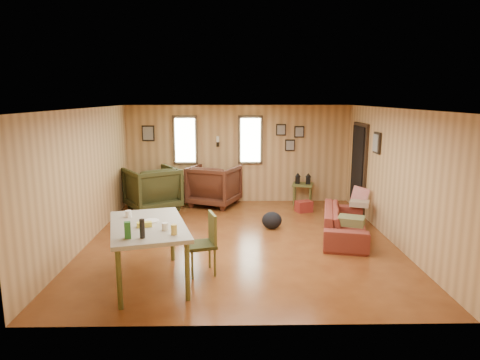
% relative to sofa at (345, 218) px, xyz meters
% --- Properties ---
extents(room, '(5.54, 6.04, 2.44)m').
position_rel_sofa_xyz_m(room, '(-1.78, 0.16, 0.83)').
color(room, brown).
rests_on(room, ground).
extents(sofa, '(0.98, 2.02, 0.76)m').
position_rel_sofa_xyz_m(sofa, '(0.00, 0.00, 0.00)').
color(sofa, maroon).
rests_on(sofa, ground).
extents(recliner_brown, '(1.36, 1.32, 1.09)m').
position_rel_sofa_xyz_m(recliner_brown, '(-2.54, 2.47, 0.16)').
color(recliner_brown, '#472315').
rests_on(recliner_brown, ground).
extents(recliner_green, '(1.45, 1.43, 1.11)m').
position_rel_sofa_xyz_m(recliner_green, '(-3.96, 2.09, 0.17)').
color(recliner_green, '#323417').
rests_on(recliner_green, ground).
extents(end_table, '(0.67, 0.64, 0.70)m').
position_rel_sofa_xyz_m(end_table, '(-3.39, 2.80, 0.01)').
color(end_table, olive).
rests_on(end_table, ground).
extents(side_table, '(0.59, 0.59, 0.78)m').
position_rel_sofa_xyz_m(side_table, '(-0.38, 2.56, 0.15)').
color(side_table, olive).
rests_on(side_table, ground).
extents(cooler, '(0.42, 0.36, 0.25)m').
position_rel_sofa_xyz_m(cooler, '(-0.46, 1.83, -0.25)').
color(cooler, maroon).
rests_on(cooler, ground).
extents(backpack, '(0.46, 0.39, 0.35)m').
position_rel_sofa_xyz_m(backpack, '(-1.31, 0.56, -0.21)').
color(backpack, black).
rests_on(backpack, ground).
extents(sofa_pillows, '(1.07, 1.89, 0.39)m').
position_rel_sofa_xyz_m(sofa_pillows, '(0.24, 0.14, 0.13)').
color(sofa_pillows, brown).
rests_on(sofa_pillows, sofa).
extents(dining_table, '(1.41, 1.87, 1.10)m').
position_rel_sofa_xyz_m(dining_table, '(-3.28, -1.90, 0.40)').
color(dining_table, '#9F9985').
rests_on(dining_table, ground).
extents(dining_chair, '(0.51, 0.51, 0.92)m').
position_rel_sofa_xyz_m(dining_chair, '(-2.50, -1.60, 0.13)').
color(dining_chair, '#323417').
rests_on(dining_chair, ground).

